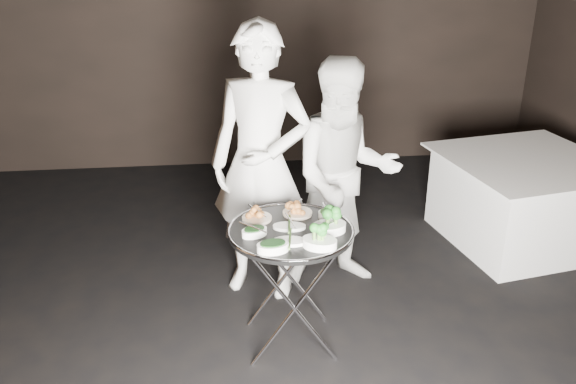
{
  "coord_description": "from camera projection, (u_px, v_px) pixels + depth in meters",
  "views": [
    {
      "loc": [
        -0.29,
        -2.78,
        2.37
      ],
      "look_at": [
        0.06,
        0.46,
        0.95
      ],
      "focal_mm": 38.0,
      "sensor_mm": 36.0,
      "label": 1
    }
  ],
  "objects": [
    {
      "name": "tray_stand",
      "position": [
        291.0,
        282.0,
        3.63
      ],
      "size": [
        0.52,
        0.44,
        0.76
      ],
      "rotation": [
        0.0,
        0.0,
        0.03
      ],
      "color": "silver",
      "rests_on": "floor"
    },
    {
      "name": "asparagus_plate_a",
      "position": [
        289.0,
        226.0,
        3.5
      ],
      "size": [
        0.2,
        0.13,
        0.04
      ],
      "rotation": [
        0.0,
        0.0,
        -0.12
      ],
      "color": "white",
      "rests_on": "serving_tray"
    },
    {
      "name": "floor",
      "position": [
        287.0,
        379.0,
        3.52
      ],
      "size": [
        6.0,
        7.0,
        0.05
      ],
      "primitive_type": "cube",
      "color": "black",
      "rests_on": "ground"
    },
    {
      "name": "broccoli_bowl_a",
      "position": [
        329.0,
        226.0,
        3.45
      ],
      "size": [
        0.23,
        0.19,
        0.08
      ],
      "rotation": [
        0.0,
        0.0,
        0.25
      ],
      "color": "white",
      "rests_on": "serving_tray"
    },
    {
      "name": "serving_tray",
      "position": [
        291.0,
        231.0,
        3.49
      ],
      "size": [
        0.73,
        0.73,
        0.04
      ],
      "color": "black",
      "rests_on": "tray_stand"
    },
    {
      "name": "waiter_right",
      "position": [
        344.0,
        176.0,
        4.16
      ],
      "size": [
        0.8,
        0.63,
        1.62
      ],
      "primitive_type": "imported",
      "rotation": [
        0.0,
        0.0,
        0.02
      ],
      "color": "white",
      "rests_on": "floor"
    },
    {
      "name": "serving_utensils",
      "position": [
        292.0,
        216.0,
        3.53
      ],
      "size": [
        0.59,
        0.43,
        0.01
      ],
      "color": "silver",
      "rests_on": "serving_tray"
    },
    {
      "name": "potato_plate_a",
      "position": [
        257.0,
        215.0,
        3.6
      ],
      "size": [
        0.18,
        0.18,
        0.06
      ],
      "rotation": [
        0.0,
        0.0,
        -0.1
      ],
      "color": "beige",
      "rests_on": "serving_tray"
    },
    {
      "name": "spinach_bowl_b",
      "position": [
        273.0,
        246.0,
        3.24
      ],
      "size": [
        0.19,
        0.14,
        0.07
      ],
      "rotation": [
        0.0,
        0.0,
        0.16
      ],
      "color": "white",
      "rests_on": "serving_tray"
    },
    {
      "name": "greens_bowl",
      "position": [
        327.0,
        214.0,
        3.62
      ],
      "size": [
        0.11,
        0.11,
        0.06
      ],
      "rotation": [
        0.0,
        0.0,
        -0.11
      ],
      "color": "white",
      "rests_on": "serving_tray"
    },
    {
      "name": "broccoli_bowl_b",
      "position": [
        320.0,
        241.0,
        3.29
      ],
      "size": [
        0.23,
        0.2,
        0.08
      ],
      "rotation": [
        0.0,
        0.0,
        -0.4
      ],
      "color": "white",
      "rests_on": "serving_tray"
    },
    {
      "name": "wall_back",
      "position": [
        249.0,
        21.0,
        6.12
      ],
      "size": [
        6.0,
        0.05,
        3.0
      ],
      "primitive_type": "cube",
      "color": "black",
      "rests_on": "floor"
    },
    {
      "name": "waiter_left",
      "position": [
        261.0,
        165.0,
        4.01
      ],
      "size": [
        0.8,
        0.67,
        1.87
      ],
      "primitive_type": "imported",
      "rotation": [
        0.0,
        0.0,
        -0.37
      ],
      "color": "white",
      "rests_on": "floor"
    },
    {
      "name": "dining_table",
      "position": [
        523.0,
        200.0,
        4.89
      ],
      "size": [
        1.23,
        1.23,
        0.7
      ],
      "rotation": [
        0.0,
        0.0,
        0.19
      ],
      "color": "white",
      "rests_on": "floor"
    },
    {
      "name": "spinach_bowl_a",
      "position": [
        254.0,
        231.0,
        3.41
      ],
      "size": [
        0.18,
        0.15,
        0.06
      ],
      "rotation": [
        0.0,
        0.0,
        0.39
      ],
      "color": "white",
      "rests_on": "serving_tray"
    },
    {
      "name": "potato_plate_b",
      "position": [
        297.0,
        210.0,
        3.67
      ],
      "size": [
        0.18,
        0.18,
        0.06
      ],
      "rotation": [
        0.0,
        0.0,
        -0.01
      ],
      "color": "beige",
      "rests_on": "serving_tray"
    },
    {
      "name": "asparagus_plate_b",
      "position": [
        290.0,
        240.0,
        3.33
      ],
      "size": [
        0.2,
        0.13,
        0.04
      ],
      "rotation": [
        0.0,
        0.0,
        -0.15
      ],
      "color": "white",
      "rests_on": "serving_tray"
    }
  ]
}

